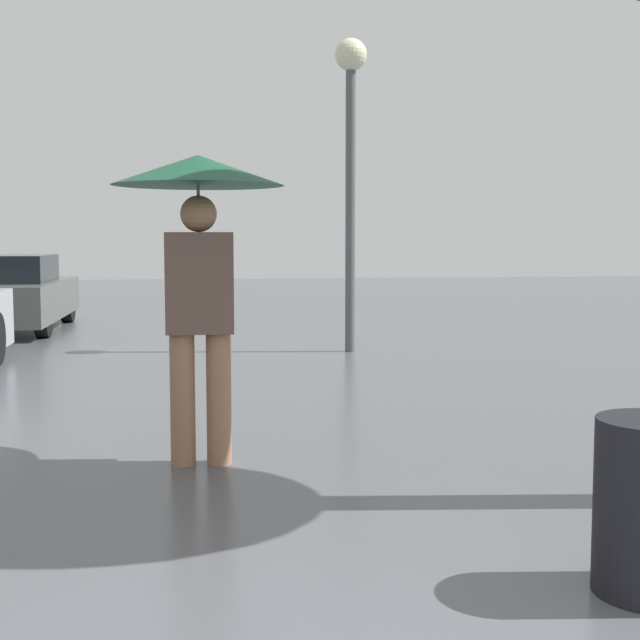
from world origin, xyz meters
name	(u,v)px	position (x,y,z in m)	size (l,w,h in m)	color
pedestrian	(199,223)	(-0.21, 3.73, 1.51)	(1.05, 1.05, 1.92)	#9E7051
street_lamp	(351,128)	(1.66, 9.14, 2.77)	(0.39, 0.39, 3.85)	#515456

